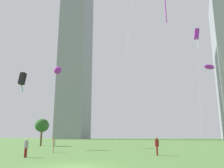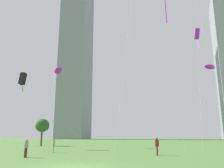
# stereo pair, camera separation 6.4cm
# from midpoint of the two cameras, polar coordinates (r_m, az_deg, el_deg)

# --- Properties ---
(ground) EXTENTS (280.00, 280.00, 0.00)m
(ground) POSITION_cam_midpoint_polar(r_m,az_deg,el_deg) (14.81, -9.65, -20.08)
(ground) COLOR #4C7538
(person_standing_0) EXTENTS (0.39, 0.39, 1.74)m
(person_standing_0) POSITION_cam_midpoint_polar(r_m,az_deg,el_deg) (23.17, 11.38, -14.84)
(person_standing_0) COLOR maroon
(person_standing_0) RESTS_ON ground
(person_standing_3) EXTENTS (0.36, 0.36, 1.60)m
(person_standing_3) POSITION_cam_midpoint_polar(r_m,az_deg,el_deg) (27.22, -14.48, -14.53)
(person_standing_3) COLOR tan
(person_standing_3) RESTS_ON ground
(person_standing_4) EXTENTS (0.37, 0.37, 1.65)m
(person_standing_4) POSITION_cam_midpoint_polar(r_m,az_deg,el_deg) (22.05, -20.84, -14.53)
(person_standing_4) COLOR maroon
(person_standing_4) RESTS_ON ground
(kite_flying_0) EXTENTS (2.74, 1.28, 14.27)m
(kite_flying_0) POSITION_cam_midpoint_polar(r_m,az_deg,el_deg) (41.68, -13.73, 3.66)
(kite_flying_0) COLOR silver
(kite_flying_0) RESTS_ON ground
(kite_flying_2) EXTENTS (10.80, 2.88, 11.54)m
(kite_flying_2) POSITION_cam_midpoint_polar(r_m,az_deg,el_deg) (37.78, -21.63, 1.22)
(kite_flying_2) COLOR silver
(kite_flying_2) RESTS_ON ground
(kite_flying_4) EXTENTS (2.32, 9.87, 12.19)m
(kite_flying_4) POSITION_cam_midpoint_polar(r_m,az_deg,el_deg) (35.99, 23.56, 4.00)
(kite_flying_4) COLOR silver
(kite_flying_4) RESTS_ON ground
(kite_flying_6) EXTENTS (2.61, 8.01, 21.91)m
(kite_flying_6) POSITION_cam_midpoint_polar(r_m,az_deg,el_deg) (46.95, 20.76, 11.73)
(kite_flying_6) COLOR silver
(kite_flying_6) RESTS_ON ground
(park_tree_0) EXTENTS (2.57, 2.57, 4.94)m
(park_tree_0) POSITION_cam_midpoint_polar(r_m,az_deg,el_deg) (44.73, -17.20, -10.03)
(park_tree_0) COLOR brown
(park_tree_0) RESTS_ON ground
(distant_highrise_0) EXTENTS (15.98, 15.09, 94.10)m
(distant_highrise_0) POSITION_cam_midpoint_polar(r_m,az_deg,el_deg) (130.04, -9.09, 7.61)
(distant_highrise_0) COLOR gray
(distant_highrise_0) RESTS_ON ground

